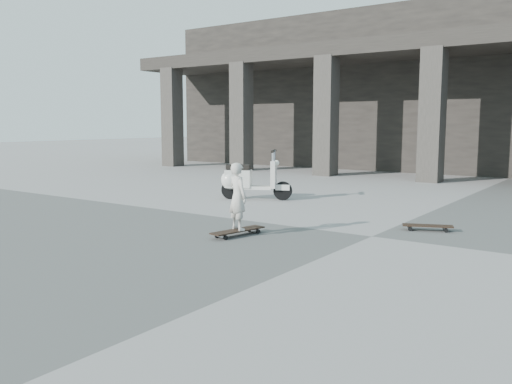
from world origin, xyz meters
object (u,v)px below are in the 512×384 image
Objects in this scene: longboard at (238,231)px; child at (238,196)px; skateboard_spare at (428,226)px; scooter at (244,180)px.

child is at bearing -34.25° from longboard.
longboard is 1.23× the size of skateboard_spare.
skateboard_spare is 0.78× the size of child.
longboard reaches higher than skateboard_spare.
scooter is at bearing 142.96° from skateboard_spare.
longboard is at bearing -159.64° from skateboard_spare.
scooter reaches higher than skateboard_spare.
skateboard_spare is at bearing -117.41° from child.
skateboard_spare is (2.33, 2.15, -0.00)m from longboard.
child is at bearing -159.64° from skateboard_spare.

